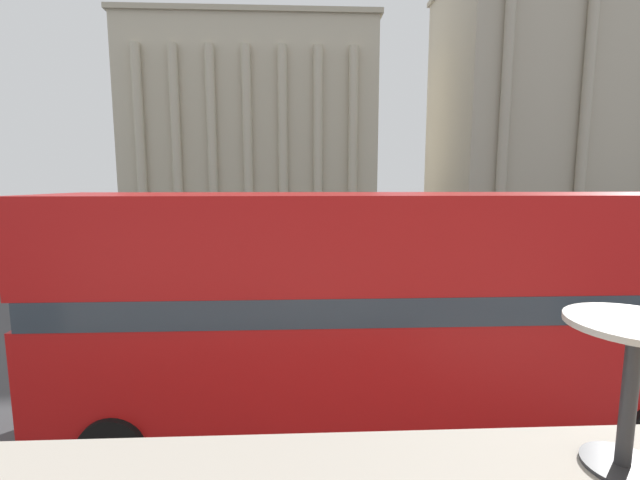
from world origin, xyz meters
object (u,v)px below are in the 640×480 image
object	(u,v)px
pedestrian_yellow	(119,283)
double_decker_bus	(379,302)
plaza_building_left	(255,129)
plaza_building_right	(574,104)
traffic_light_mid	(324,225)
car_white	(262,237)
cafe_dining_table	(633,361)
pedestrian_grey	(449,256)
traffic_light_near	(467,243)
pedestrian_red	(56,283)
pedestrian_blue	(451,229)

from	to	relation	value
pedestrian_yellow	double_decker_bus	bearing A→B (deg)	95.31
plaza_building_left	plaza_building_right	bearing A→B (deg)	-5.05
traffic_light_mid	car_white	distance (m)	9.50
plaza_building_right	car_white	xyz separation A→B (m)	(-32.66, -17.12, -12.30)
double_decker_bus	cafe_dining_table	xyz separation A→B (m)	(0.16, -5.46, 1.28)
traffic_light_mid	car_white	world-z (taller)	traffic_light_mid
plaza_building_left	traffic_light_mid	xyz separation A→B (m)	(6.28, -28.70, -8.13)
car_white	traffic_light_mid	bearing A→B (deg)	-24.06
double_decker_bus	plaza_building_left	bearing A→B (deg)	96.09
car_white	pedestrian_grey	xyz separation A→B (m)	(10.05, -9.29, 0.21)
plaza_building_left	car_white	bearing A→B (deg)	-83.28
traffic_light_near	pedestrian_yellow	distance (m)	11.94
traffic_light_near	pedestrian_red	xyz separation A→B (m)	(-13.85, 1.42, -1.52)
double_decker_bus	pedestrian_red	bearing A→B (deg)	139.90
double_decker_bus	plaza_building_left	xyz separation A→B (m)	(-6.49, 42.71, 8.14)
plaza_building_left	pedestrian_red	world-z (taller)	plaza_building_left
traffic_light_mid	plaza_building_right	bearing A→B (deg)	41.68
car_white	pedestrian_yellow	bearing A→B (deg)	-62.51
plaza_building_left	pedestrian_blue	world-z (taller)	plaza_building_left
double_decker_bus	plaza_building_right	distance (m)	49.97
pedestrian_yellow	pedestrian_grey	distance (m)	14.78
traffic_light_mid	pedestrian_yellow	distance (m)	9.96
traffic_light_near	car_white	world-z (taller)	traffic_light_near
pedestrian_blue	pedestrian_grey	size ratio (longest dim) A/B	1.11
traffic_light_mid	pedestrian_blue	xyz separation A→B (m)	(10.08, 10.05, -1.37)
traffic_light_near	traffic_light_mid	world-z (taller)	traffic_light_near
double_decker_bus	plaza_building_left	world-z (taller)	plaza_building_left
double_decker_bus	pedestrian_red	size ratio (longest dim) A/B	6.29
cafe_dining_table	pedestrian_blue	world-z (taller)	cafe_dining_table
plaza_building_right	pedestrian_grey	distance (m)	36.81
plaza_building_right	car_white	world-z (taller)	plaza_building_right
pedestrian_red	cafe_dining_table	bearing A→B (deg)	56.73
pedestrian_blue	plaza_building_right	bearing A→B (deg)	98.60
traffic_light_mid	pedestrian_blue	size ratio (longest dim) A/B	2.06
double_decker_bus	traffic_light_near	size ratio (longest dim) A/B	2.87
traffic_light_mid	pedestrian_grey	xyz separation A→B (m)	(6.15, -0.80, -1.49)
traffic_light_mid	pedestrian_red	distance (m)	11.68
car_white	pedestrian_yellow	distance (m)	15.29
plaza_building_right	double_decker_bus	bearing A→B (deg)	-125.78
double_decker_bus	car_white	world-z (taller)	double_decker_bus
traffic_light_near	car_white	bearing A→B (deg)	116.35
pedestrian_blue	double_decker_bus	bearing A→B (deg)	-53.48
plaza_building_right	traffic_light_near	bearing A→B (deg)	-126.28
pedestrian_blue	cafe_dining_table	bearing A→B (deg)	-49.38
plaza_building_right	pedestrian_grey	size ratio (longest dim) A/B	18.17
cafe_dining_table	car_white	size ratio (longest dim) A/B	0.17
pedestrian_yellow	pedestrian_red	xyz separation A→B (m)	(-2.11, -0.08, 0.06)
traffic_light_near	pedestrian_yellow	xyz separation A→B (m)	(-11.74, 1.50, -1.58)
traffic_light_near	pedestrian_grey	bearing A→B (deg)	74.48
cafe_dining_table	plaza_building_left	size ratio (longest dim) A/B	0.03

